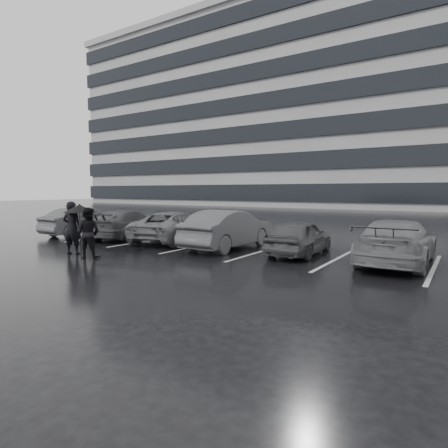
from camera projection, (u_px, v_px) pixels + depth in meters
The scene contains 12 objects.
ground at pixel (209, 260), 12.13m from camera, with size 160.00×160.00×0.00m, color black.
office_building at pixel (268, 118), 62.85m from camera, with size 61.00×26.00×29.00m.
car_main at pixel (300, 237), 13.11m from camera, with size 1.47×3.65×1.24m, color black.
car_west_a at pixel (229, 229), 14.58m from camera, with size 1.58×4.54×1.50m, color #2D2C2F.
car_west_b at pixel (175, 227), 16.50m from camera, with size 2.20×4.76×1.32m, color #474749.
car_west_c at pixel (128, 224), 17.76m from camera, with size 1.85×4.54×1.32m, color black.
car_west_d at pixel (84, 221), 18.91m from camera, with size 1.48×4.23×1.39m, color #2D2C2F.
car_east at pixel (397, 242), 11.42m from camera, with size 1.93×4.76×1.38m, color #474749.
pedestrian_left at pixel (72, 228), 13.17m from camera, with size 0.69×0.45×1.88m, color black.
pedestrian_right at pixel (88, 233), 12.45m from camera, with size 0.83×0.64×1.70m, color black.
umbrella at pixel (80, 208), 12.76m from camera, with size 1.06×1.06×1.80m.
stall_stripes at pixel (230, 248), 14.65m from camera, with size 19.72×5.00×0.00m.
Camera 1 is at (6.96, -9.76, 2.25)m, focal length 30.00 mm.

